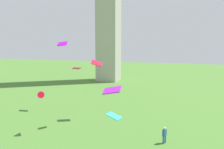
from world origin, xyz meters
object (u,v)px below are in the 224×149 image
kite_flying_2 (41,96)px  kite_flying_3 (114,116)px  person_2 (164,134)px  kite_flying_0 (77,68)px  kite_flying_6 (62,44)px  kite_flying_4 (97,63)px  kite_flying_5 (112,90)px

kite_flying_2 → kite_flying_3: size_ratio=1.21×
person_2 → kite_flying_0: bearing=-75.0°
kite_flying_3 → kite_flying_6: size_ratio=0.73×
kite_flying_0 → kite_flying_2: kite_flying_0 is taller
kite_flying_2 → kite_flying_4: (4.29, 6.92, 3.36)m
kite_flying_0 → kite_flying_2: bearing=-7.5°
kite_flying_3 → kite_flying_5: size_ratio=0.75×
kite_flying_0 → kite_flying_2: 5.47m
kite_flying_3 → kite_flying_6: bearing=-36.0°
kite_flying_3 → person_2: bearing=-103.7°
kite_flying_2 → kite_flying_5: 10.50m
kite_flying_4 → kite_flying_5: bearing=94.7°
kite_flying_6 → kite_flying_5: bearing=124.7°
person_2 → kite_flying_2: 14.69m
person_2 → kite_flying_5: (-4.39, -4.52, 5.39)m
kite_flying_0 → person_2: bearing=111.4°
kite_flying_5 → kite_flying_2: bearing=159.3°
person_2 → kite_flying_3: kite_flying_3 is taller
kite_flying_3 → kite_flying_4: kite_flying_4 is taller
person_2 → kite_flying_6: (-16.93, 8.44, 9.46)m
kite_flying_2 → kite_flying_5: size_ratio=0.90×
kite_flying_4 → kite_flying_6: kite_flying_6 is taller
person_2 → kite_flying_4: bearing=-93.4°
person_2 → kite_flying_4: 13.26m
kite_flying_0 → kite_flying_2: (-2.94, -3.53, -2.97)m
kite_flying_2 → kite_flying_6: kite_flying_6 is taller
kite_flying_0 → kite_flying_3: kite_flying_0 is taller
person_2 → kite_flying_2: (-14.22, -1.35, 3.45)m
kite_flying_0 → kite_flying_6: (-5.65, 6.26, 3.04)m
kite_flying_4 → kite_flying_6: 8.02m
kite_flying_6 → kite_flying_3: bearing=121.9°
kite_flying_2 → kite_flying_6: size_ratio=0.89×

